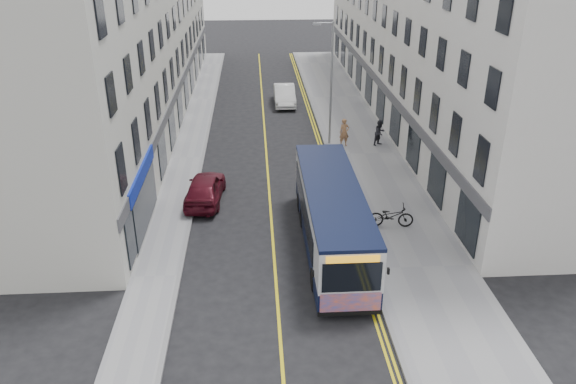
{
  "coord_description": "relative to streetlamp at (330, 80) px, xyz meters",
  "views": [
    {
      "loc": [
        -0.7,
        -21.02,
        13.2
      ],
      "look_at": [
        0.82,
        3.42,
        1.6
      ],
      "focal_mm": 35.0,
      "sensor_mm": 36.0,
      "label": 1
    }
  ],
  "objects": [
    {
      "name": "bicycle",
      "position": [
        1.53,
        -11.63,
        -3.7
      ],
      "size": [
        2.22,
        0.98,
        1.13
      ],
      "primitive_type": "imported",
      "rotation": [
        0.0,
        0.0,
        1.46
      ],
      "color": "black",
      "rests_on": "pavement_east"
    },
    {
      "name": "terrace_east",
      "position": [
        7.33,
        7.0,
        2.12
      ],
      "size": [
        6.0,
        46.0,
        13.0
      ],
      "primitive_type": "cube",
      "color": "silver",
      "rests_on": "ground"
    },
    {
      "name": "kerb_west",
      "position": [
        -8.17,
        -2.0,
        -4.32
      ],
      "size": [
        0.18,
        64.0,
        0.13
      ],
      "primitive_type": "cube",
      "color": "slate",
      "rests_on": "ground"
    },
    {
      "name": "city_bus",
      "position": [
        -1.57,
        -13.27,
        -2.71
      ],
      "size": [
        2.46,
        10.52,
        3.06
      ],
      "color": "black",
      "rests_on": "ground"
    },
    {
      "name": "terrace_west",
      "position": [
        -13.17,
        7.0,
        2.12
      ],
      "size": [
        6.0,
        46.0,
        13.0
      ],
      "primitive_type": "cube",
      "color": "beige",
      "rests_on": "ground"
    },
    {
      "name": "car_maroon",
      "position": [
        -7.57,
        -8.08,
        -3.62
      ],
      "size": [
        2.16,
        4.61,
        1.53
      ],
      "primitive_type": "imported",
      "rotation": [
        0.0,
        0.0,
        3.06
      ],
      "color": "#4E0D19",
      "rests_on": "ground"
    },
    {
      "name": "ground",
      "position": [
        -4.17,
        -14.0,
        -4.38
      ],
      "size": [
        140.0,
        140.0,
        0.0
      ],
      "primitive_type": "plane",
      "color": "black",
      "rests_on": "ground"
    },
    {
      "name": "car_white",
      "position": [
        -2.37,
        9.63,
        -3.61
      ],
      "size": [
        1.64,
        4.7,
        1.55
      ],
      "primitive_type": "imported",
      "rotation": [
        0.0,
        0.0,
        0.0
      ],
      "color": "silver",
      "rests_on": "ground"
    },
    {
      "name": "pedestrian_near",
      "position": [
        0.97,
        -0.54,
        -3.35
      ],
      "size": [
        0.72,
        0.52,
        1.83
      ],
      "primitive_type": "imported",
      "rotation": [
        0.0,
        0.0,
        0.13
      ],
      "color": "#946643",
      "rests_on": "pavement_east"
    },
    {
      "name": "pavement_east",
      "position": [
        2.08,
        -2.0,
        -4.32
      ],
      "size": [
        4.5,
        64.0,
        0.12
      ],
      "primitive_type": "cube",
      "color": "gray",
      "rests_on": "ground"
    },
    {
      "name": "pedestrian_far",
      "position": [
        3.32,
        -0.54,
        -3.41
      ],
      "size": [
        1.05,
        1.01,
        1.7
      ],
      "primitive_type": "imported",
      "rotation": [
        0.0,
        0.0,
        0.64
      ],
      "color": "#222227",
      "rests_on": "pavement_east"
    },
    {
      "name": "road_centre_line",
      "position": [
        -4.17,
        -2.0,
        -4.38
      ],
      "size": [
        0.12,
        64.0,
        0.01
      ],
      "primitive_type": "cube",
      "color": "gold",
      "rests_on": "ground"
    },
    {
      "name": "kerb_east",
      "position": [
        -0.17,
        -2.0,
        -4.32
      ],
      "size": [
        0.18,
        64.0,
        0.13
      ],
      "primitive_type": "cube",
      "color": "slate",
      "rests_on": "ground"
    },
    {
      "name": "road_dbl_yellow_outer",
      "position": [
        -0.42,
        -2.0,
        -4.38
      ],
      "size": [
        0.1,
        64.0,
        0.01
      ],
      "primitive_type": "cube",
      "color": "gold",
      "rests_on": "ground"
    },
    {
      "name": "streetlamp",
      "position": [
        0.0,
        0.0,
        0.0
      ],
      "size": [
        1.32,
        0.18,
        8.0
      ],
      "color": "gray",
      "rests_on": "ground"
    },
    {
      "name": "pavement_west",
      "position": [
        -9.17,
        -2.0,
        -4.32
      ],
      "size": [
        2.0,
        64.0,
        0.12
      ],
      "primitive_type": "cube",
      "color": "gray",
      "rests_on": "ground"
    },
    {
      "name": "road_dbl_yellow_inner",
      "position": [
        -0.62,
        -2.0,
        -4.38
      ],
      "size": [
        0.1,
        64.0,
        0.01
      ],
      "primitive_type": "cube",
      "color": "gold",
      "rests_on": "ground"
    }
  ]
}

